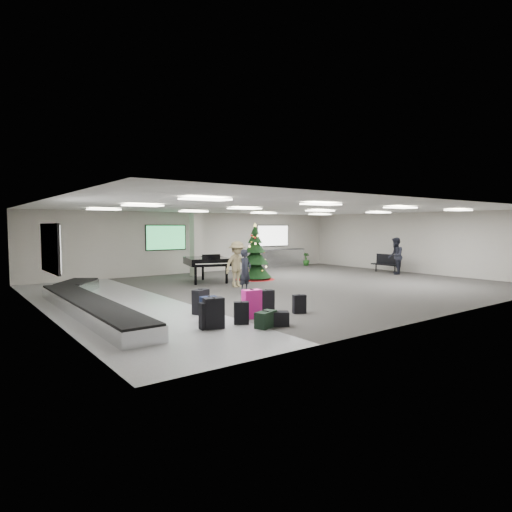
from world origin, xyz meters
TOP-DOWN VIEW (x-y plane):
  - ground at (0.00, 0.00)m, footprint 18.00×18.00m
  - room_envelope at (-0.38, 0.67)m, footprint 18.02×14.02m
  - baggage_carousel at (-7.84, -0.08)m, footprint 2.28×9.71m
  - service_counter at (5.00, 6.65)m, footprint 4.05×0.65m
  - suitcase_0 at (-6.05, -4.43)m, footprint 0.54×0.38m
  - suitcase_1 at (-5.25, -4.46)m, footprint 0.42×0.35m
  - pink_suitcase at (-4.62, -4.04)m, footprint 0.53×0.34m
  - suitcase_3 at (-3.72, -3.54)m, footprint 0.45×0.31m
  - navy_suitcase at (-5.76, -3.72)m, footprint 0.47×0.33m
  - suitcase_5 at (-6.17, -4.39)m, footprint 0.46×0.29m
  - green_duffel at (-4.97, -5.10)m, footprint 0.67×0.49m
  - suitcase_7 at (-3.15, -4.32)m, footprint 0.41×0.31m
  - suitcase_8 at (-5.45, -2.73)m, footprint 0.54×0.42m
  - black_duffel at (-4.61, -5.13)m, footprint 0.61×0.54m
  - christmas_tree at (0.47, 2.68)m, footprint 1.85×1.85m
  - grand_piano at (-1.81, 3.16)m, footprint 2.27×2.63m
  - bench at (7.92, 0.88)m, footprint 0.57×1.55m
  - traveler_a at (-2.09, -0.16)m, footprint 0.68×0.56m
  - traveler_b at (-1.61, 1.09)m, footprint 1.27×0.82m
  - traveler_bench at (7.46, 0.01)m, footprint 1.17×1.12m
  - potted_plant_left at (2.37, 5.96)m, footprint 0.54×0.54m
  - potted_plant_right at (7.21, 6.38)m, footprint 0.64×0.64m

SIDE VIEW (x-z plane):
  - ground at x=0.00m, z-range 0.00..0.00m
  - black_duffel at x=-4.61m, z-range -0.01..0.36m
  - green_duffel at x=-4.97m, z-range -0.01..0.41m
  - baggage_carousel at x=-7.84m, z-range 0.00..0.43m
  - suitcase_7 at x=-3.15m, z-range -0.01..0.54m
  - suitcase_1 at x=-5.25m, z-range -0.01..0.58m
  - suitcase_3 at x=-3.72m, z-range -0.01..0.63m
  - suitcase_5 at x=-6.17m, z-range -0.01..0.65m
  - navy_suitcase at x=-5.76m, z-range -0.01..0.67m
  - suitcase_8 at x=-5.45m, z-range -0.01..0.71m
  - suitcase_0 at x=-6.05m, z-range -0.01..0.76m
  - pink_suitcase at x=-4.62m, z-range -0.01..0.78m
  - potted_plant_left at x=2.37m, z-range 0.00..0.77m
  - potted_plant_right at x=7.21m, z-range 0.00..0.81m
  - service_counter at x=5.00m, z-range 0.01..1.09m
  - bench at x=7.92m, z-range 0.06..1.04m
  - traveler_a at x=-2.09m, z-range 0.00..1.60m
  - christmas_tree at x=0.47m, z-range -0.42..2.22m
  - grand_piano at x=-1.81m, z-range 0.27..1.55m
  - traveler_b at x=-1.61m, z-range 0.00..1.86m
  - traveler_bench at x=7.46m, z-range 0.00..1.90m
  - room_envelope at x=-0.38m, z-range 0.73..3.94m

